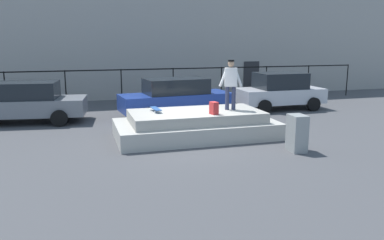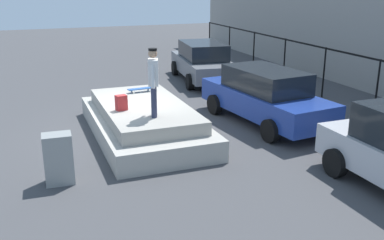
% 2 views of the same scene
% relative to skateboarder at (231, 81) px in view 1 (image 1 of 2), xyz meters
% --- Properties ---
extents(ground_plane, '(60.00, 60.00, 0.00)m').
position_rel_skateboarder_xyz_m(ground_plane, '(-1.58, -0.21, -1.87)').
color(ground_plane, '#424244').
extents(concrete_ledge, '(5.39, 2.68, 0.90)m').
position_rel_skateboarder_xyz_m(concrete_ledge, '(-1.22, 0.04, -1.46)').
color(concrete_ledge, '#ADA89E').
rests_on(concrete_ledge, ground_plane).
extents(skateboarder, '(0.80, 0.35, 1.70)m').
position_rel_skateboarder_xyz_m(skateboarder, '(0.00, 0.00, 0.00)').
color(skateboarder, '#2D334C').
rests_on(skateboarder, concrete_ledge).
extents(skateboard, '(0.27, 0.82, 0.12)m').
position_rel_skateboarder_xyz_m(skateboard, '(-2.55, 0.32, -0.87)').
color(skateboard, '#264C8C').
rests_on(skateboard, concrete_ledge).
extents(backpack, '(0.25, 0.31, 0.40)m').
position_rel_skateboarder_xyz_m(backpack, '(-0.83, -0.65, -0.77)').
color(backpack, red).
rests_on(backpack, concrete_ledge).
extents(car_grey_sedan_near, '(4.89, 2.50, 1.64)m').
position_rel_skateboarder_xyz_m(car_grey_sedan_near, '(-7.09, 4.22, -1.03)').
color(car_grey_sedan_near, slate).
rests_on(car_grey_sedan_near, ground_plane).
extents(car_blue_sedan_mid, '(4.93, 2.36, 1.66)m').
position_rel_skateboarder_xyz_m(car_blue_sedan_mid, '(-0.99, 3.74, -1.02)').
color(car_blue_sedan_mid, navy).
rests_on(car_blue_sedan_mid, ground_plane).
extents(car_silver_sedan_far, '(4.08, 2.11, 1.74)m').
position_rel_skateboarder_xyz_m(car_silver_sedan_far, '(4.23, 4.20, -0.99)').
color(car_silver_sedan_far, '#B7B7BC').
rests_on(car_silver_sedan_far, ground_plane).
extents(utility_box, '(0.47, 0.62, 1.10)m').
position_rel_skateboarder_xyz_m(utility_box, '(1.15, -2.46, -1.32)').
color(utility_box, gray).
rests_on(utility_box, ground_plane).
extents(fence_row, '(24.06, 0.06, 1.85)m').
position_rel_skateboarder_xyz_m(fence_row, '(-1.58, 7.29, -0.54)').
color(fence_row, black).
rests_on(fence_row, ground_plane).
extents(warehouse_building, '(34.23, 9.11, 7.14)m').
position_rel_skateboarder_xyz_m(warehouse_building, '(-1.58, 13.70, 1.71)').
color(warehouse_building, gray).
rests_on(warehouse_building, ground_plane).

